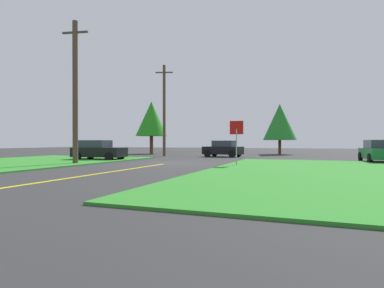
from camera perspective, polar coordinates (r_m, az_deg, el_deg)
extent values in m
plane|color=#2E2E2E|center=(21.94, -4.07, -3.48)|extent=(120.00, 120.00, 0.00)
cube|color=#2E8528|center=(16.03, 24.38, -4.77)|extent=(12.00, 20.00, 0.08)
cube|color=#2E8528|center=(25.02, -29.99, -2.96)|extent=(12.00, 20.00, 0.08)
cube|color=yellow|center=(15.05, -16.83, -5.21)|extent=(0.20, 14.00, 0.01)
cylinder|color=#9EA0A8|center=(19.35, 8.04, -0.64)|extent=(0.07, 0.07, 2.26)
cube|color=red|center=(19.36, 8.04, 2.96)|extent=(0.82, 0.11, 0.82)
cube|color=#196B33|center=(26.57, 30.77, -1.48)|extent=(2.22, 4.39, 0.76)
cube|color=#2D3842|center=(26.40, 30.86, -0.02)|extent=(1.86, 2.45, 0.60)
cylinder|color=black|center=(27.78, 28.13, -2.02)|extent=(0.26, 0.69, 0.68)
cylinder|color=black|center=(24.95, 29.46, -2.28)|extent=(0.26, 0.69, 0.68)
cube|color=black|center=(31.73, 5.60, -1.15)|extent=(4.03, 2.30, 0.76)
cube|color=#2D3842|center=(31.66, 5.87, 0.07)|extent=(2.29, 1.86, 0.60)
cylinder|color=black|center=(31.44, 2.78, -1.71)|extent=(0.70, 0.31, 0.68)
cylinder|color=black|center=(33.07, 4.09, -1.61)|extent=(0.70, 0.31, 0.68)
cylinder|color=black|center=(30.43, 7.23, -1.78)|extent=(0.70, 0.31, 0.68)
cylinder|color=black|center=(32.11, 8.35, -1.67)|extent=(0.70, 0.31, 0.68)
cube|color=black|center=(26.94, -16.40, -1.43)|extent=(4.37, 2.21, 0.76)
cube|color=#2D3842|center=(27.15, -17.15, 0.02)|extent=(2.45, 1.83, 0.60)
cylinder|color=black|center=(27.01, -12.76, -2.05)|extent=(0.69, 0.27, 0.68)
cylinder|color=black|center=(25.41, -14.77, -2.20)|extent=(0.69, 0.27, 0.68)
cylinder|color=black|center=(28.51, -17.85, -1.94)|extent=(0.69, 0.27, 0.68)
cylinder|color=black|center=(26.99, -20.03, -2.07)|extent=(0.69, 0.27, 0.68)
cylinder|color=#4F3C2D|center=(22.48, -20.34, 8.69)|extent=(0.35, 0.35, 9.47)
cube|color=#4F3C2D|center=(23.40, -20.36, 18.37)|extent=(1.79, 0.47, 0.12)
cylinder|color=brown|center=(33.18, -5.05, 6.01)|extent=(0.30, 0.30, 9.49)
cube|color=brown|center=(33.81, -5.05, 12.75)|extent=(1.76, 0.64, 0.12)
cylinder|color=brown|center=(40.03, -7.34, -0.16)|extent=(0.43, 0.43, 2.25)
cone|color=#238B1B|center=(40.14, -7.34, 4.55)|extent=(3.95, 3.95, 4.34)
cylinder|color=brown|center=(39.21, 15.55, -0.56)|extent=(0.35, 0.35, 1.73)
cone|color=#237F27|center=(39.28, 15.56, 3.86)|extent=(3.93, 3.93, 4.32)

